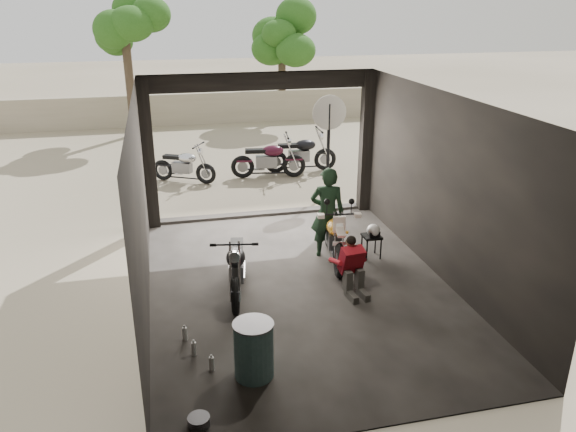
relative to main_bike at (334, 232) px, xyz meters
name	(u,v)px	position (x,y,z in m)	size (l,w,h in m)	color
ground	(299,287)	(-0.87, -0.86, -0.58)	(80.00, 80.00, 0.00)	#7A6D56
garage	(292,206)	(-0.87, -0.32, 0.70)	(7.00, 7.13, 3.20)	#2D2B28
boundary_wall	(213,108)	(-0.87, 13.14, 0.02)	(18.00, 0.30, 1.20)	gray
tree_left	(123,19)	(-3.87, 11.64, 3.40)	(2.20, 2.20, 5.60)	#382B1E
tree_right	(282,28)	(1.93, 13.14, 2.98)	(2.20, 2.20, 5.00)	#382B1E
main_bike	(334,232)	(0.00, 0.00, 0.00)	(0.72, 1.74, 1.16)	silver
left_bike	(236,263)	(-1.94, -0.82, -0.02)	(0.68, 1.66, 1.12)	black
outside_bike_a	(184,163)	(-2.44, 5.57, -0.05)	(0.65, 1.58, 1.07)	black
outside_bike_b	(268,156)	(-0.16, 5.47, 0.02)	(0.73, 1.78, 1.20)	#400F20
outside_bike_c	(301,151)	(0.85, 5.83, 0.03)	(0.74, 1.80, 1.22)	black
rider	(327,213)	(-0.06, 0.25, 0.30)	(0.64, 0.42, 1.76)	black
mechanic	(354,269)	(-0.07, -1.34, -0.09)	(0.50, 0.67, 0.97)	red
stool	(372,239)	(0.74, -0.03, -0.19)	(0.33, 0.33, 0.46)	black
helmet	(373,230)	(0.74, -0.07, 0.00)	(0.25, 0.26, 0.24)	white
oil_drum	(254,351)	(-2.04, -3.10, -0.19)	(0.51, 0.51, 0.79)	#437071
sign_post	(329,129)	(0.98, 3.64, 1.12)	(0.83, 0.08, 2.50)	black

